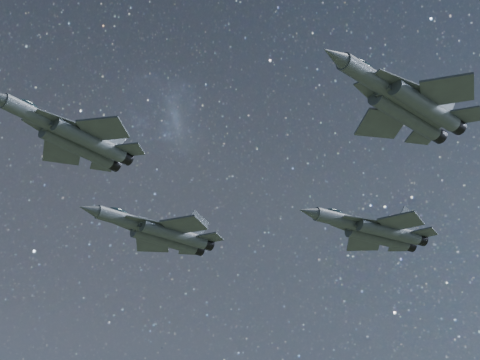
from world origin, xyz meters
TOP-DOWN VIEW (x-y plane):
  - jet_lead at (-16.62, 1.20)m, footprint 17.16×11.78m
  - jet_left at (4.24, 20.25)m, footprint 19.99×14.25m
  - jet_right at (2.64, -23.78)m, footprint 17.69×12.40m
  - jet_slot at (21.46, -1.58)m, footprint 18.62×12.98m

SIDE VIEW (x-z plane):
  - jet_right at x=2.64m, z-range 149.84..154.30m
  - jet_slot at x=21.46m, z-range 150.98..155.67m
  - jet_lead at x=-16.62m, z-range 151.96..156.27m
  - jet_left at x=4.24m, z-range 153.92..159.02m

